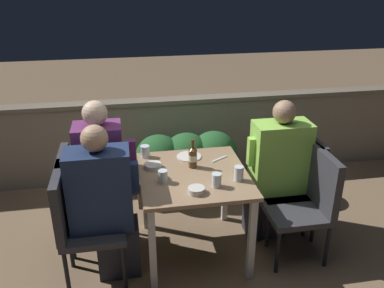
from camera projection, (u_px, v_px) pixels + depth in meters
ground_plane at (193, 249)px, 3.46m from camera, size 16.00×16.00×0.00m
parapet_wall at (172, 137)px, 4.53m from camera, size 9.00×0.18×0.91m
dining_table at (193, 185)px, 3.21m from camera, size 0.84×0.90×0.74m
planter_hedge at (187, 162)px, 4.12m from camera, size 1.03×0.47×0.70m
chair_left_near at (78, 217)px, 2.98m from camera, size 0.48×0.47×0.90m
person_navy_jumper at (106, 204)px, 2.98m from camera, size 0.51×0.26×1.24m
chair_left_far at (81, 196)px, 3.26m from camera, size 0.48×0.47×0.90m
person_purple_stripe at (105, 179)px, 3.23m from camera, size 0.47×0.26×1.31m
chair_right_near at (309, 197)px, 3.23m from camera, size 0.48×0.47×0.90m
chair_right_far at (297, 178)px, 3.52m from camera, size 0.48×0.47×0.90m
person_green_blouse at (275, 171)px, 3.46m from camera, size 0.52×0.26×1.24m
beer_bottle at (193, 157)px, 3.23m from camera, size 0.07×0.07×0.24m
plate_0 at (189, 156)px, 3.43m from camera, size 0.21×0.21×0.01m
bowl_0 at (196, 190)px, 2.89m from camera, size 0.12×0.12×0.04m
bowl_1 at (153, 166)px, 3.24m from camera, size 0.14×0.14×0.04m
glass_cup_0 at (217, 180)px, 2.96m from camera, size 0.07×0.07×0.10m
glass_cup_1 at (239, 174)px, 3.04m from camera, size 0.07×0.07×0.11m
glass_cup_2 at (163, 176)px, 3.02m from camera, size 0.07×0.07×0.10m
glass_cup_3 at (145, 151)px, 3.41m from camera, size 0.08×0.08×0.10m
fork_0 at (219, 159)px, 3.39m from camera, size 0.16×0.10×0.01m
potted_plant at (274, 155)px, 4.14m from camera, size 0.41×0.41×0.72m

